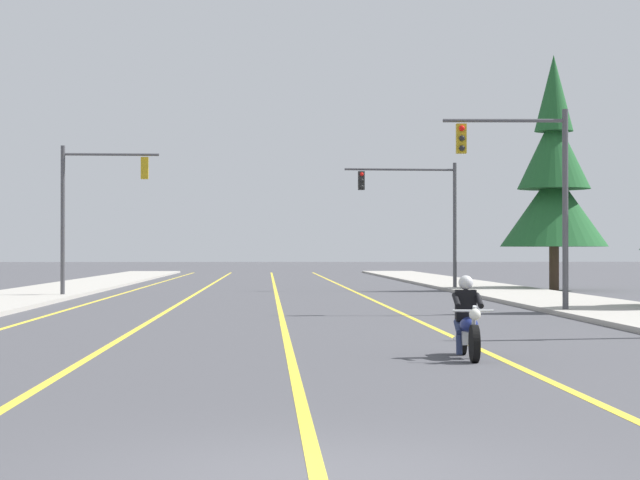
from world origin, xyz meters
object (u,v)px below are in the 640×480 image
at_px(motorcycle_with_rider, 467,325).
at_px(traffic_signal_near_right, 531,181).
at_px(traffic_signal_mid_right, 423,205).
at_px(conifer_tree_right_verge_far, 554,182).
at_px(traffic_signal_near_left, 90,199).

distance_m(motorcycle_with_rider, traffic_signal_near_right, 15.67).
xyz_separation_m(traffic_signal_near_right, traffic_signal_mid_right, (-0.44, 21.47, 0.11)).
height_order(motorcycle_with_rider, conifer_tree_right_verge_far, conifer_tree_right_verge_far).
bearing_deg(traffic_signal_near_left, motorcycle_with_rider, -68.83).
bearing_deg(motorcycle_with_rider, traffic_signal_mid_right, 83.66).
bearing_deg(traffic_signal_near_left, traffic_signal_mid_right, 29.51).
xyz_separation_m(traffic_signal_near_right, traffic_signal_near_left, (-15.20, 13.12, 0.01)).
relative_size(motorcycle_with_rider, traffic_signal_mid_right, 0.35).
bearing_deg(traffic_signal_near_right, motorcycle_with_rider, -106.92).
bearing_deg(traffic_signal_near_right, traffic_signal_mid_right, 91.17).
distance_m(traffic_signal_mid_right, conifer_tree_right_verge_far, 6.45).
relative_size(traffic_signal_mid_right, conifer_tree_right_verge_far, 0.54).
distance_m(traffic_signal_near_right, traffic_signal_mid_right, 21.48).
bearing_deg(motorcycle_with_rider, traffic_signal_near_left, 111.17).
bearing_deg(traffic_signal_near_left, conifer_tree_right_verge_far, 20.69).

